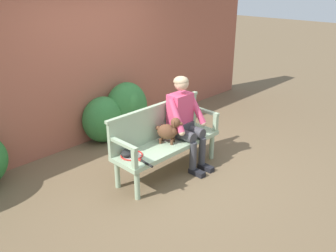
{
  "coord_description": "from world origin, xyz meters",
  "views": [
    {
      "loc": [
        -3.18,
        -3.08,
        2.56
      ],
      "look_at": [
        0.0,
        0.0,
        0.71
      ],
      "focal_mm": 37.93,
      "sensor_mm": 36.0,
      "label": 1
    }
  ],
  "objects_px": {
    "person_seated": "(184,119)",
    "tennis_racket": "(133,156)",
    "dog_on_bench": "(169,130)",
    "baseball_glove": "(128,153)",
    "garden_bench": "(168,147)"
  },
  "relations": [
    {
      "from": "dog_on_bench",
      "to": "baseball_glove",
      "type": "relative_size",
      "value": 1.72
    },
    {
      "from": "garden_bench",
      "to": "tennis_racket",
      "type": "height_order",
      "value": "tennis_racket"
    },
    {
      "from": "dog_on_bench",
      "to": "baseball_glove",
      "type": "distance_m",
      "value": 0.66
    },
    {
      "from": "person_seated",
      "to": "dog_on_bench",
      "type": "distance_m",
      "value": 0.32
    },
    {
      "from": "garden_bench",
      "to": "baseball_glove",
      "type": "height_order",
      "value": "baseball_glove"
    },
    {
      "from": "dog_on_bench",
      "to": "baseball_glove",
      "type": "xyz_separation_m",
      "value": [
        -0.64,
        0.1,
        -0.14
      ]
    },
    {
      "from": "tennis_racket",
      "to": "baseball_glove",
      "type": "height_order",
      "value": "baseball_glove"
    },
    {
      "from": "person_seated",
      "to": "dog_on_bench",
      "type": "relative_size",
      "value": 3.51
    },
    {
      "from": "tennis_racket",
      "to": "dog_on_bench",
      "type": "bearing_deg",
      "value": -4.17
    },
    {
      "from": "tennis_racket",
      "to": "garden_bench",
      "type": "bearing_deg",
      "value": -3.02
    },
    {
      "from": "garden_bench",
      "to": "person_seated",
      "type": "bearing_deg",
      "value": -2.54
    },
    {
      "from": "garden_bench",
      "to": "baseball_glove",
      "type": "distance_m",
      "value": 0.65
    },
    {
      "from": "garden_bench",
      "to": "baseball_glove",
      "type": "relative_size",
      "value": 7.54
    },
    {
      "from": "dog_on_bench",
      "to": "garden_bench",
      "type": "bearing_deg",
      "value": 127.93
    },
    {
      "from": "person_seated",
      "to": "tennis_racket",
      "type": "bearing_deg",
      "value": 177.15
    }
  ]
}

